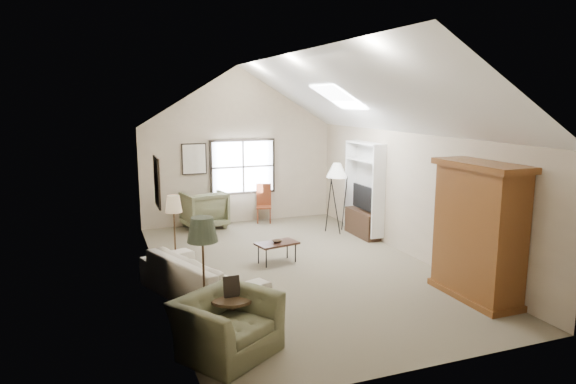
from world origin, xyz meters
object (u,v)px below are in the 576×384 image
object	(u,v)px
armoire	(478,231)
coffee_table	(277,253)
armchair_far	(204,209)
side_table	(232,318)
side_chair	(264,204)
armchair_near	(227,326)
sofa	(201,277)

from	to	relation	value
armoire	coffee_table	world-z (taller)	armoire
armchair_far	side_table	bearing A→B (deg)	70.96
armchair_far	side_chair	xyz separation A→B (m)	(1.58, 0.00, 0.03)
coffee_table	armchair_far	bearing A→B (deg)	103.21
armchair_far	side_table	size ratio (longest dim) A/B	1.67
side_chair	armchair_near	bearing A→B (deg)	-93.72
armchair_far	side_table	distance (m)	6.24
armoire	side_table	distance (m)	4.13
side_chair	armoire	bearing A→B (deg)	-57.17
armchair_near	armchair_far	world-z (taller)	armchair_far
armchair_near	side_table	size ratio (longest dim) A/B	1.90
armchair_far	coffee_table	world-z (taller)	armchair_far
coffee_table	armoire	bearing A→B (deg)	-49.30
sofa	side_chair	size ratio (longest dim) A/B	2.45
coffee_table	sofa	bearing A→B (deg)	-143.88
armoire	sofa	size ratio (longest dim) A/B	0.90
armchair_far	side_chair	size ratio (longest dim) A/B	1.03
armoire	sofa	world-z (taller)	armoire
armchair_far	coffee_table	size ratio (longest dim) A/B	1.26
armoire	side_chair	distance (m)	6.34
armchair_near	armoire	bearing A→B (deg)	-27.34
side_table	side_chair	distance (m)	6.64
armchair_far	side_table	xyz separation A→B (m)	(-0.87, -6.17, -0.16)
coffee_table	side_table	world-z (taller)	side_table
armoire	armchair_far	xyz separation A→B (m)	(-3.18, 6.10, -0.64)
side_table	side_chair	world-z (taller)	side_chair
sofa	coffee_table	world-z (taller)	sofa
armchair_near	side_chair	size ratio (longest dim) A/B	1.17
armchair_near	side_table	bearing A→B (deg)	32.28
coffee_table	side_chair	bearing A→B (deg)	76.32
sofa	armoire	bearing A→B (deg)	-131.64
sofa	armchair_near	bearing A→B (deg)	156.79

